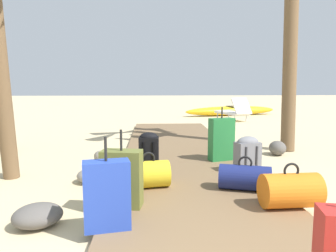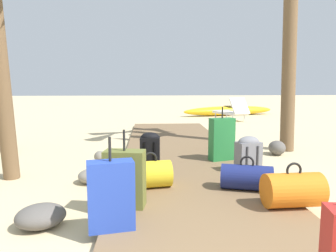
% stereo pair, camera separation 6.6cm
% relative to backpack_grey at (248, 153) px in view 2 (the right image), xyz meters
% --- Properties ---
extents(ground_plane, '(60.00, 60.00, 0.00)m').
position_rel_backpack_grey_xyz_m(ground_plane, '(-0.82, 0.05, -0.35)').
color(ground_plane, '#D1BA8C').
extents(boardwalk, '(1.99, 9.14, 0.08)m').
position_rel_backpack_grey_xyz_m(boardwalk, '(-0.82, 0.96, -0.31)').
color(boardwalk, brown).
rests_on(boardwalk, ground).
extents(backpack_grey, '(0.38, 0.29, 0.51)m').
position_rel_backpack_grey_xyz_m(backpack_grey, '(0.00, 0.00, 0.00)').
color(backpack_grey, slate).
rests_on(backpack_grey, boardwalk).
extents(suitcase_green, '(0.43, 0.29, 0.86)m').
position_rel_backpack_grey_xyz_m(suitcase_green, '(-0.22, 0.71, 0.08)').
color(suitcase_green, '#237538').
rests_on(suitcase_green, boardwalk).
extents(backpack_black, '(0.28, 0.23, 0.58)m').
position_rel_backpack_grey_xyz_m(backpack_black, '(-1.38, -0.02, 0.04)').
color(backpack_black, black).
rests_on(backpack_black, boardwalk).
extents(suitcase_olive, '(0.43, 0.28, 0.79)m').
position_rel_backpack_grey_xyz_m(suitcase_olive, '(-1.64, -1.22, 0.02)').
color(suitcase_olive, olive).
rests_on(suitcase_olive, boardwalk).
extents(duffel_bag_orange, '(0.59, 0.38, 0.46)m').
position_rel_backpack_grey_xyz_m(duffel_bag_orange, '(0.05, -1.33, -0.09)').
color(duffel_bag_orange, orange).
rests_on(duffel_bag_orange, boardwalk).
extents(suitcase_blue, '(0.42, 0.26, 0.80)m').
position_rel_backpack_grey_xyz_m(suitcase_blue, '(-1.72, -1.73, 0.03)').
color(suitcase_blue, '#2847B7').
rests_on(suitcase_blue, boardwalk).
extents(duffel_bag_navy, '(0.65, 0.45, 0.40)m').
position_rel_backpack_grey_xyz_m(duffel_bag_navy, '(-0.26, -0.77, -0.12)').
color(duffel_bag_navy, navy).
rests_on(duffel_bag_navy, boardwalk).
extents(duffel_bag_yellow, '(0.54, 0.40, 0.43)m').
position_rel_backpack_grey_xyz_m(duffel_bag_yellow, '(-1.38, -0.62, -0.10)').
color(duffel_bag_yellow, gold).
rests_on(duffel_bag_yellow, boardwalk).
extents(lounge_chair, '(1.07, 1.62, 0.82)m').
position_rel_backpack_grey_xyz_m(lounge_chair, '(1.55, 6.92, -0.02)').
color(lounge_chair, white).
rests_on(lounge_chair, ground).
extents(kayak, '(4.03, 1.65, 0.39)m').
position_rel_backpack_grey_xyz_m(kayak, '(1.89, 8.75, -0.15)').
color(kayak, gold).
rests_on(kayak, ground).
extents(rock_left_far, '(0.50, 0.48, 0.19)m').
position_rel_backpack_grey_xyz_m(rock_left_far, '(-2.14, -0.15, -0.25)').
color(rock_left_far, gray).
rests_on(rock_left_far, ground).
extents(rock_left_near, '(0.28, 0.31, 0.20)m').
position_rel_backpack_grey_xyz_m(rock_left_near, '(-2.21, 0.97, -0.25)').
color(rock_left_near, gray).
rests_on(rock_left_near, ground).
extents(rock_right_near, '(0.40, 0.45, 0.26)m').
position_rel_backpack_grey_xyz_m(rock_right_near, '(0.98, 1.39, -0.21)').
color(rock_right_near, '#5B5651').
rests_on(rock_right_near, ground).
extents(rock_left_mid, '(0.58, 0.55, 0.22)m').
position_rel_backpack_grey_xyz_m(rock_left_mid, '(-2.40, -1.49, -0.24)').
color(rock_left_mid, '#5B5651').
rests_on(rock_left_mid, ground).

